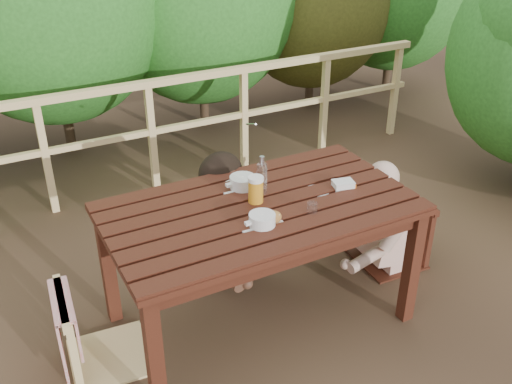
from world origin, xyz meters
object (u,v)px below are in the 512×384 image
table (260,265)px  butter_tub (343,185)px  chair_left (100,294)px  tumbler (312,209)px  beer_glass (256,191)px  diner_right (400,178)px  woman (204,175)px  soup_near (262,221)px  soup_far (243,183)px  chair_far (207,202)px  chair_right (393,206)px  bread_roll (271,218)px  bottle (262,176)px

table → butter_tub: 0.71m
chair_left → tumbler: 1.27m
beer_glass → butter_tub: 0.57m
diner_right → table: bearing=99.0°
woman → beer_glass: size_ratio=7.96×
beer_glass → butter_tub: (0.56, -0.09, -0.06)m
soup_near → soup_far: size_ratio=0.93×
chair_far → soup_far: (0.04, -0.48, 0.36)m
beer_glass → chair_right: bearing=4.1°
tumbler → butter_tub: 0.37m
diner_right → soup_near: size_ratio=5.50×
chair_right → tumbler: bearing=-67.0°
table → chair_right: 1.14m
chair_left → woman: (0.91, 0.64, 0.23)m
chair_left → chair_far: 1.10m
chair_left → butter_tub: 1.55m
chair_far → bread_roll: chair_far is taller
woman → bottle: 0.68m
soup_near → chair_left: bearing=160.9°
butter_tub → chair_left: bearing=-172.5°
chair_far → tumbler: bearing=-90.5°
chair_left → soup_near: bearing=-104.2°
woman → tumbler: (0.26, -0.95, 0.16)m
table → chair_far: 0.72m
chair_right → woman: 1.35m
tumbler → beer_glass: bearing=132.1°
woman → butter_tub: (0.59, -0.78, 0.15)m
beer_glass → soup_far: bearing=86.4°
table → butter_tub: bearing=-4.8°
tumbler → butter_tub: size_ratio=0.56×
tumbler → woman: bearing=105.3°
chair_right → soup_far: chair_right is taller
bread_roll → tumbler: (0.25, -0.02, -0.00)m
chair_left → beer_glass: (0.94, -0.05, 0.44)m
bottle → chair_right: bearing=0.4°
chair_left → diner_right: 2.12m
chair_far → chair_right: bearing=-43.0°
bottle → tumbler: size_ratio=3.60×
table → woman: bearing=93.0°
chair_left → butter_tub: (1.50, -0.14, 0.38)m
chair_far → bread_roll: bearing=-105.6°
diner_right → chair_far: bearing=66.7°
bottle → soup_far: bearing=120.2°
beer_glass → bread_roll: bearing=-96.0°
woman → bread_roll: size_ratio=11.44×
butter_tub → diner_right: bearing=28.3°
chair_far → woman: size_ratio=0.72×
table → diner_right: diner_right is taller
chair_right → diner_right: (0.03, 0.00, 0.22)m
tumbler → butter_tub: tumbler is taller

